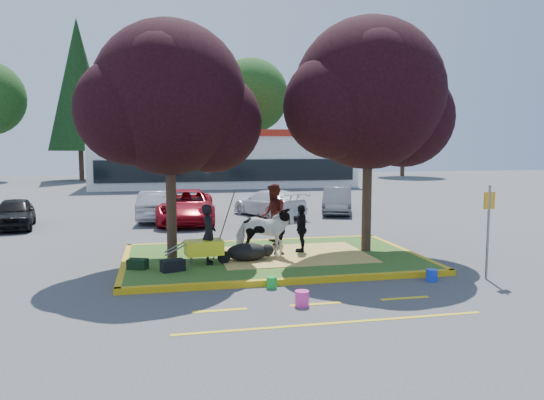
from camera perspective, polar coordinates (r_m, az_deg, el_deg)
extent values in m
plane|color=#424244|center=(15.17, 0.08, -6.57)|extent=(90.00, 90.00, 0.00)
cube|color=#315B1C|center=(15.16, 0.08, -6.29)|extent=(8.00, 5.00, 0.15)
cube|color=gold|center=(12.72, 2.59, -8.71)|extent=(8.30, 0.16, 0.15)
cube|color=gold|center=(17.64, -1.71, -4.54)|extent=(8.30, 0.16, 0.15)
cube|color=gold|center=(14.85, -15.60, -6.77)|extent=(0.16, 5.30, 0.15)
cube|color=gold|center=(16.49, 14.13, -5.46)|extent=(0.16, 5.30, 0.15)
cube|color=#EDCB61|center=(15.28, 2.29, -5.89)|extent=(4.20, 3.00, 0.01)
cylinder|color=black|center=(14.94, -10.80, 0.56)|extent=(0.28, 0.28, 3.53)
sphere|color=black|center=(14.92, -11.01, 10.73)|extent=(4.20, 4.20, 4.20)
sphere|color=black|center=(15.16, -6.56, 8.34)|extent=(2.86, 2.86, 2.86)
sphere|color=black|center=(14.61, -15.12, 9.25)|extent=(2.86, 2.86, 2.86)
cylinder|color=black|center=(15.92, 10.18, 1.21)|extent=(0.28, 0.28, 3.70)
sphere|color=black|center=(15.93, 10.37, 11.19)|extent=(4.40, 4.40, 4.40)
sphere|color=black|center=(16.57, 13.97, 8.63)|extent=(2.99, 2.99, 2.99)
sphere|color=black|center=(15.23, 6.90, 10.00)|extent=(2.99, 2.99, 2.99)
cube|color=yellow|center=(10.85, -5.64, -11.74)|extent=(1.10, 0.12, 0.01)
cube|color=yellow|center=(11.24, 4.74, -11.10)|extent=(1.10, 0.12, 0.01)
cube|color=yellow|center=(11.95, 14.10, -10.21)|extent=(1.10, 0.12, 0.01)
cube|color=yellow|center=(10.15, 6.76, -13.01)|extent=(6.00, 0.10, 0.01)
cube|color=silver|center=(42.80, -5.31, 4.25)|extent=(20.00, 8.00, 4.00)
cube|color=maroon|center=(42.79, -5.33, 7.13)|extent=(20.40, 8.40, 0.50)
cube|color=black|center=(38.81, -4.57, 3.19)|extent=(19.00, 0.10, 1.60)
cylinder|color=black|center=(51.94, -19.84, 4.18)|extent=(0.44, 0.44, 3.92)
cone|color=black|center=(52.20, -20.11, 11.57)|extent=(5.60, 5.60, 11.90)
cylinder|color=black|center=(53.01, -10.99, 4.00)|extent=(0.44, 0.44, 3.08)
sphere|color=#143811|center=(53.10, -11.10, 9.71)|extent=(6.16, 6.16, 6.16)
cylinder|color=black|center=(52.79, -2.23, 4.40)|extent=(0.44, 0.44, 3.64)
sphere|color=#143811|center=(52.98, -2.26, 11.17)|extent=(7.28, 7.28, 7.28)
cylinder|color=black|center=(55.22, 5.91, 4.38)|extent=(0.44, 0.44, 3.50)
cone|color=black|center=(55.38, 5.97, 10.59)|extent=(5.00, 5.00, 10.62)
cylinder|color=black|center=(57.31, 13.86, 4.15)|extent=(0.44, 0.44, 3.22)
sphere|color=#143811|center=(57.41, 14.00, 9.66)|extent=(6.44, 6.44, 6.44)
imported|color=white|center=(14.93, -0.79, -3.42)|extent=(1.82, 1.18, 1.42)
ellipsoid|color=black|center=(14.45, -2.67, -5.61)|extent=(1.17, 0.71, 0.49)
imported|color=black|center=(14.11, -6.82, -3.66)|extent=(0.40, 0.59, 1.59)
imported|color=#491814|center=(16.70, 0.15, -1.54)|extent=(0.80, 0.99, 1.92)
imported|color=black|center=(15.52, 3.19, -3.08)|extent=(0.60, 0.89, 1.41)
cylinder|color=black|center=(14.17, -5.19, -6.16)|extent=(0.35, 0.12, 0.34)
cylinder|color=slate|center=(13.90, -8.63, -6.64)|extent=(0.04, 0.04, 0.25)
cylinder|color=slate|center=(14.31, -8.73, -6.28)|extent=(0.04, 0.04, 0.25)
cube|color=yellow|center=(14.06, -7.33, -5.09)|extent=(1.03, 0.71, 0.38)
cylinder|color=slate|center=(13.81, -10.24, -5.25)|extent=(0.62, 0.13, 0.32)
cylinder|color=slate|center=(14.23, -10.30, -4.93)|extent=(0.62, 0.13, 0.32)
cube|color=black|center=(13.53, -10.64, -6.94)|extent=(0.64, 0.47, 0.29)
cube|color=black|center=(13.98, -14.25, -6.68)|extent=(0.56, 0.46, 0.26)
cylinder|color=slate|center=(13.97, 22.21, -3.27)|extent=(0.06, 0.06, 2.32)
cube|color=gold|center=(13.87, 22.34, -0.05)|extent=(0.33, 0.08, 0.42)
cylinder|color=green|center=(12.35, -0.03, -8.88)|extent=(0.31, 0.31, 0.26)
cylinder|color=#FC38A3|center=(11.06, 3.25, -10.52)|extent=(0.33, 0.33, 0.32)
cylinder|color=blue|center=(13.52, 16.81, -7.76)|extent=(0.29, 0.29, 0.29)
imported|color=black|center=(23.24, -25.96, -1.29)|extent=(1.90, 3.67, 1.19)
imported|color=#A1A4A9|center=(23.57, -12.22, -0.58)|extent=(1.78, 4.07, 1.30)
imported|color=maroon|center=(22.65, -9.21, -0.68)|extent=(2.65, 5.15, 1.39)
imported|color=white|center=(24.35, -0.32, -0.33)|extent=(3.23, 4.56, 1.23)
imported|color=#5A5E62|center=(25.53, 7.02, -0.06)|extent=(2.52, 4.01, 1.25)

